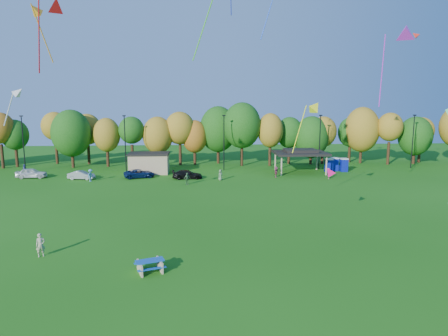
{
  "coord_description": "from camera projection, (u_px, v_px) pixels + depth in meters",
  "views": [
    {
      "loc": [
        -2.1,
        -25.07,
        11.2
      ],
      "look_at": [
        -0.14,
        6.0,
        6.02
      ],
      "focal_mm": 32.0,
      "sensor_mm": 36.0,
      "label": 1
    }
  ],
  "objects": [
    {
      "name": "kite_3",
      "position": [
        415.0,
        35.0,
        52.04
      ],
      "size": [
        1.48,
        1.41,
        1.19
      ],
      "color": "red"
    },
    {
      "name": "ground",
      "position": [
        232.0,
        271.0,
        26.65
      ],
      "size": [
        160.0,
        160.0,
        0.0
      ],
      "primitive_type": "plane",
      "color": "#19600F",
      "rests_on": "ground"
    },
    {
      "name": "kite_2",
      "position": [
        406.0,
        31.0,
        38.73
      ],
      "size": [
        3.33,
        4.98,
        8.67
      ],
      "color": "#C026CB"
    },
    {
      "name": "pavilion",
      "position": [
        300.0,
        153.0,
        63.42
      ],
      "size": [
        8.2,
        6.2,
        3.77
      ],
      "color": "tan",
      "rests_on": "ground"
    },
    {
      "name": "far_person_0",
      "position": [
        187.0,
        179.0,
        54.46
      ],
      "size": [
        1.03,
        0.84,
        1.64
      ],
      "primitive_type": "imported",
      "rotation": [
        0.0,
        0.0,
        0.55
      ],
      "color": "#568652",
      "rests_on": "ground"
    },
    {
      "name": "kite_9",
      "position": [
        329.0,
        172.0,
        35.83
      ],
      "size": [
        1.5,
        1.4,
        1.18
      ],
      "color": "#C30A59"
    },
    {
      "name": "porta_potties",
      "position": [
        336.0,
        165.0,
        64.83
      ],
      "size": [
        3.75,
        2.22,
        2.18
      ],
      "color": "#0B1893",
      "rests_on": "ground"
    },
    {
      "name": "tree_line",
      "position": [
        205.0,
        132.0,
        70.43
      ],
      "size": [
        93.57,
        10.55,
        11.15
      ],
      "color": "black",
      "rests_on": "ground"
    },
    {
      "name": "far_person_4",
      "position": [
        276.0,
        172.0,
        59.9
      ],
      "size": [
        0.85,
        1.61,
        1.66
      ],
      "primitive_type": "imported",
      "rotation": [
        0.0,
        0.0,
        1.32
      ],
      "color": "#9F425F",
      "rests_on": "ground"
    },
    {
      "name": "kite_flyer",
      "position": [
        41.0,
        245.0,
        29.1
      ],
      "size": [
        0.76,
        0.66,
        1.75
      ],
      "primitive_type": "imported",
      "rotation": [
        0.0,
        0.0,
        0.48
      ],
      "color": "tan",
      "rests_on": "ground"
    },
    {
      "name": "utility_building",
      "position": [
        149.0,
        163.0,
        63.17
      ],
      "size": [
        6.3,
        4.3,
        3.25
      ],
      "color": "tan",
      "rests_on": "ground"
    },
    {
      "name": "far_person_2",
      "position": [
        91.0,
        175.0,
        56.61
      ],
      "size": [
        1.03,
        1.31,
        1.77
      ],
      "primitive_type": "imported",
      "rotation": [
        0.0,
        0.0,
        1.2
      ],
      "color": "#4F8EAF",
      "rests_on": "ground"
    },
    {
      "name": "kite_4",
      "position": [
        18.0,
        93.0,
        32.82
      ],
      "size": [
        2.05,
        0.88,
        3.36
      ],
      "color": "beige"
    },
    {
      "name": "kite_5",
      "position": [
        315.0,
        107.0,
        39.07
      ],
      "size": [
        3.16,
        2.17,
        5.46
      ],
      "color": "#EFF319"
    },
    {
      "name": "car_a",
      "position": [
        31.0,
        173.0,
        59.22
      ],
      "size": [
        4.45,
        2.04,
        1.48
      ],
      "primitive_type": "imported",
      "rotation": [
        0.0,
        0.0,
        1.64
      ],
      "color": "silver",
      "rests_on": "ground"
    },
    {
      "name": "car_c",
      "position": [
        139.0,
        174.0,
        59.46
      ],
      "size": [
        4.98,
        3.36,
        1.27
      ],
      "primitive_type": "imported",
      "rotation": [
        0.0,
        0.0,
        1.87
      ],
      "color": "#0D2152",
      "rests_on": "ground"
    },
    {
      "name": "kite_8",
      "position": [
        55.0,
        5.0,
        32.4
      ],
      "size": [
        2.56,
        3.64,
        6.45
      ],
      "color": "red"
    },
    {
      "name": "far_person_5",
      "position": [
        25.0,
        169.0,
        62.05
      ],
      "size": [
        0.77,
        0.9,
        1.61
      ],
      "primitive_type": "imported",
      "rotation": [
        0.0,
        0.0,
        1.34
      ],
      "color": "#484C9F",
      "rests_on": "ground"
    },
    {
      "name": "far_person_1",
      "position": [
        220.0,
        175.0,
        57.57
      ],
      "size": [
        0.9,
        0.84,
        1.55
      ],
      "primitive_type": "imported",
      "rotation": [
        0.0,
        0.0,
        0.63
      ],
      "color": "#678359",
      "rests_on": "ground"
    },
    {
      "name": "picnic_table",
      "position": [
        150.0,
        265.0,
        26.54
      ],
      "size": [
        2.27,
        2.07,
        0.81
      ],
      "rotation": [
        0.0,
        0.0,
        0.34
      ],
      "color": "tan",
      "rests_on": "ground"
    },
    {
      "name": "lamp_posts",
      "position": [
        224.0,
        141.0,
        65.35
      ],
      "size": [
        64.5,
        0.25,
        9.09
      ],
      "color": "black",
      "rests_on": "ground"
    },
    {
      "name": "car_d",
      "position": [
        187.0,
        174.0,
        58.67
      ],
      "size": [
        4.47,
        1.98,
        1.27
      ],
      "primitive_type": "imported",
      "rotation": [
        0.0,
        0.0,
        1.61
      ],
      "color": "black",
      "rests_on": "ground"
    },
    {
      "name": "car_b",
      "position": [
        81.0,
        175.0,
        58.19
      ],
      "size": [
        3.92,
        1.84,
        1.24
      ],
      "primitive_type": "imported",
      "rotation": [
        0.0,
        0.0,
        1.43
      ],
      "color": "#A0A0A5",
      "rests_on": "ground"
    },
    {
      "name": "kite_12",
      "position": [
        35.0,
        10.0,
        35.15
      ],
      "size": [
        2.42,
        2.91,
        5.39
      ],
      "color": "orange"
    },
    {
      "name": "far_person_3",
      "position": [
        329.0,
        173.0,
        58.61
      ],
      "size": [
        0.51,
        0.66,
        1.62
      ],
      "primitive_type": "imported",
      "rotation": [
        0.0,
        0.0,
        1.34
      ],
      "color": "#C25B70",
      "rests_on": "ground"
    }
  ]
}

